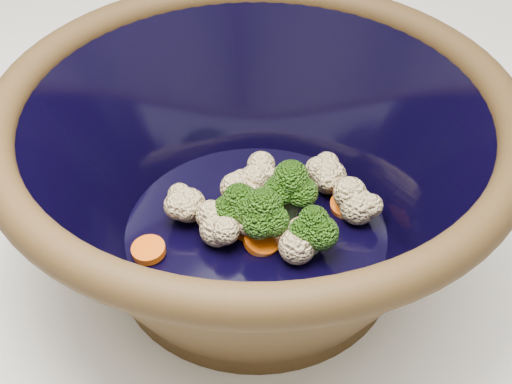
# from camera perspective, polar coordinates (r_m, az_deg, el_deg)

# --- Properties ---
(mixing_bowl) EXTENTS (0.45, 0.45, 0.16)m
(mixing_bowl) POSITION_cam_1_polar(r_m,az_deg,el_deg) (0.51, 0.00, 1.28)
(mixing_bowl) COLOR black
(mixing_bowl) RESTS_ON counter
(vegetable_pile) EXTENTS (0.13, 0.17, 0.05)m
(vegetable_pile) POSITION_cam_1_polar(r_m,az_deg,el_deg) (0.54, 1.38, -0.97)
(vegetable_pile) COLOR #608442
(vegetable_pile) RESTS_ON mixing_bowl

